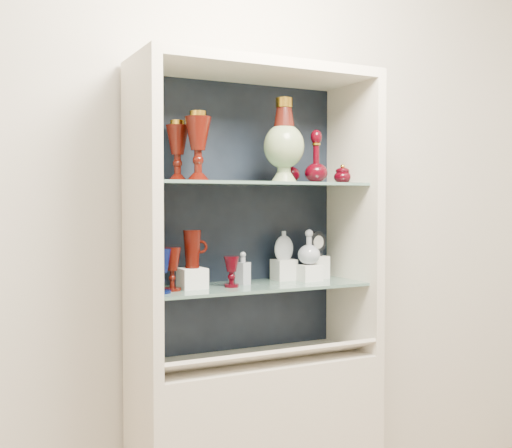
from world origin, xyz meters
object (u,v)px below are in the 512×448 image
cobalt_goblet (162,271)px  ruby_pitcher (192,249)px  clear_square_bottle (243,268)px  ruby_decanter_b (290,160)px  pedestal_lamp_left (177,151)px  ruby_goblet_tall (172,269)px  flat_flask (284,245)px  clear_round_decanter (309,248)px  ruby_decanter_a (316,153)px  lidded_bowl (343,174)px  cameo_medallion (318,243)px  ruby_goblet_small (232,272)px  pedestal_lamp_right (198,146)px  enamel_urn (284,140)px

cobalt_goblet → ruby_pitcher: 0.18m
clear_square_bottle → ruby_decanter_b: bearing=4.3°
pedestal_lamp_left → clear_square_bottle: (0.26, -0.06, -0.47)m
ruby_decanter_b → ruby_goblet_tall: (-0.55, -0.06, -0.44)m
flat_flask → clear_round_decanter: size_ratio=0.88×
pedestal_lamp_left → ruby_decanter_a: (0.57, -0.13, 0.00)m
lidded_bowl → cameo_medallion: 0.33m
ruby_decanter_b → cameo_medallion: ruby_decanter_b is taller
ruby_decanter_a → cobalt_goblet: (-0.68, -0.01, -0.46)m
ruby_decanter_a → lidded_bowl: size_ratio=2.86×
ruby_pitcher → ruby_decanter_b: bearing=11.7°
clear_round_decanter → pedestal_lamp_left: bearing=172.2°
ruby_decanter_b → lidded_bowl: bearing=-7.5°
ruby_goblet_small → flat_flask: bearing=19.8°
pedestal_lamp_right → clear_round_decanter: 0.66m
ruby_goblet_small → clear_square_bottle: 0.09m
pedestal_lamp_left → cameo_medallion: (0.65, -0.02, -0.39)m
ruby_decanter_b → ruby_decanter_a: bearing=-50.5°
clear_square_bottle → flat_flask: 0.25m
enamel_urn → cameo_medallion: bearing=27.0°
ruby_decanter_a → ruby_decanter_b: bearing=129.5°
flat_flask → cameo_medallion: 0.16m
pedestal_lamp_left → clear_square_bottle: size_ratio=1.80×
enamel_urn → pedestal_lamp_left: bearing=160.9°
enamel_urn → ruby_goblet_tall: enamel_urn is taller
enamel_urn → clear_square_bottle: enamel_urn is taller
pedestal_lamp_right → clear_square_bottle: bearing=8.3°
pedestal_lamp_left → clear_round_decanter: bearing=-7.8°
pedestal_lamp_right → ruby_goblet_small: 0.51m
ruby_decanter_b → cobalt_goblet: 0.76m
pedestal_lamp_left → lidded_bowl: size_ratio=2.80×
ruby_pitcher → clear_square_bottle: 0.24m
ruby_decanter_a → cameo_medallion: 0.41m
lidded_bowl → enamel_urn: bearing=-168.8°
pedestal_lamp_left → ruby_decanter_b: (0.49, -0.04, -0.02)m
enamel_urn → ruby_goblet_tall: (-0.47, 0.04, -0.51)m
cameo_medallion → ruby_goblet_tall: bearing=175.8°
pedestal_lamp_left → ruby_goblet_tall: (-0.06, -0.10, -0.46)m
pedestal_lamp_left → lidded_bowl: (0.74, -0.08, -0.08)m
enamel_urn → ruby_decanter_b: (0.09, 0.10, -0.07)m
pedestal_lamp_left → cobalt_goblet: bearing=-128.7°
enamel_urn → ruby_goblet_tall: bearing=174.9°
pedestal_lamp_right → clear_round_decanter: (0.51, 0.01, -0.41)m
ruby_goblet_small → clear_round_decanter: 0.39m
cobalt_goblet → ruby_goblet_small: size_ratio=1.34×
enamel_urn → clear_square_bottle: size_ratio=2.52×
pedestal_lamp_left → ruby_pitcher: bearing=-66.4°
enamel_urn → lidded_bowl: size_ratio=3.93×
pedestal_lamp_right → clear_square_bottle: (0.21, 0.03, -0.49)m
enamel_urn → ruby_decanter_b: enamel_urn is taller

